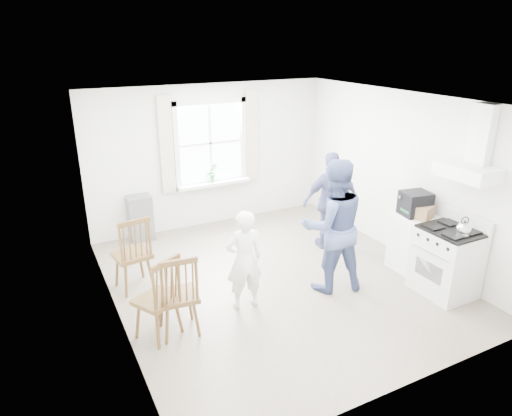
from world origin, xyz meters
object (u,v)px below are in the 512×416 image
at_px(gas_stove, 447,261).
at_px(windsor_chair_c, 163,290).
at_px(windsor_chair_a, 134,247).
at_px(windsor_chair_b, 179,289).
at_px(low_cabinet, 412,243).
at_px(person_right, 331,201).
at_px(person_mid, 333,226).
at_px(stereo_stack, 415,203).
at_px(person_left, 244,260).

relative_size(gas_stove, windsor_chair_c, 1.05).
height_order(windsor_chair_a, windsor_chair_b, windsor_chair_a).
xyz_separation_m(low_cabinet, person_right, (-0.62, 1.24, 0.37)).
relative_size(gas_stove, person_mid, 0.59).
bearing_deg(gas_stove, windsor_chair_a, 152.49).
distance_m(low_cabinet, windsor_chair_a, 4.07).
xyz_separation_m(stereo_stack, person_mid, (-1.39, 0.11, -0.13)).
height_order(person_mid, person_right, person_mid).
xyz_separation_m(gas_stove, person_left, (-2.63, 0.94, 0.19)).
bearing_deg(person_left, low_cabinet, -179.79).
xyz_separation_m(person_left, person_mid, (1.29, -0.11, 0.26)).
relative_size(stereo_stack, windsor_chair_c, 0.42).
bearing_deg(person_mid, windsor_chair_b, 18.32).
height_order(stereo_stack, windsor_chair_c, stereo_stack).
height_order(gas_stove, windsor_chair_a, gas_stove).
distance_m(windsor_chair_b, windsor_chair_c, 0.18).
relative_size(low_cabinet, windsor_chair_c, 0.84).
bearing_deg(person_mid, stereo_stack, -169.88).
bearing_deg(person_right, low_cabinet, 129.89).
distance_m(gas_stove, stereo_stack, 0.94).
bearing_deg(windsor_chair_c, person_right, 20.59).
height_order(low_cabinet, windsor_chair_c, windsor_chair_c).
height_order(low_cabinet, stereo_stack, stereo_stack).
bearing_deg(gas_stove, low_cabinet, 84.32).
relative_size(low_cabinet, stereo_stack, 2.02).
xyz_separation_m(person_left, person_right, (2.07, 1.00, 0.14)).
height_order(windsor_chair_c, person_right, person_right).
xyz_separation_m(low_cabinet, stereo_stack, (-0.02, 0.02, 0.62)).
height_order(stereo_stack, windsor_chair_b, stereo_stack).
xyz_separation_m(windsor_chair_b, windsor_chair_c, (-0.17, 0.06, -0.01)).
bearing_deg(windsor_chair_c, person_mid, 2.19).
bearing_deg(windsor_chair_b, windsor_chair_a, 99.20).
height_order(windsor_chair_b, person_left, person_left).
bearing_deg(low_cabinet, person_right, 116.56).
relative_size(person_left, person_mid, 0.72).
bearing_deg(windsor_chair_b, low_cabinet, 0.29).
xyz_separation_m(windsor_chair_b, person_mid, (2.25, 0.15, 0.29)).
xyz_separation_m(windsor_chair_a, windsor_chair_c, (0.04, -1.24, -0.03)).
relative_size(windsor_chair_a, windsor_chair_b, 1.03).
xyz_separation_m(windsor_chair_a, windsor_chair_b, (0.21, -1.29, -0.02)).
distance_m(gas_stove, person_left, 2.80).
bearing_deg(gas_stove, person_mid, 148.13).
bearing_deg(person_mid, gas_stove, 162.66).
relative_size(low_cabinet, person_mid, 0.48).
distance_m(low_cabinet, person_right, 1.44).
height_order(gas_stove, person_mid, person_mid).
bearing_deg(windsor_chair_c, low_cabinet, -0.57).
height_order(windsor_chair_a, windsor_chair_c, windsor_chair_a).
distance_m(windsor_chair_c, person_left, 1.15).
bearing_deg(person_right, windsor_chair_a, 12.74).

